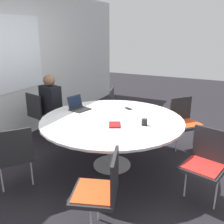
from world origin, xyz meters
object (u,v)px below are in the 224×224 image
object	(u,v)px
spiral_notebook	(115,125)
chair_5	(118,106)
chair_2	(101,188)
person_0	(52,103)
chair_1	(14,153)
laptop	(78,106)
chair_3	(206,160)
coffee_cup	(144,122)
chair_4	(184,119)
cell_phone	(128,109)
chair_0	(40,111)

from	to	relation	value
spiral_notebook	chair_5	bearing A→B (deg)	22.61
chair_2	person_0	size ratio (longest dim) A/B	0.72
chair_1	chair_5	xyz separation A→B (m)	(2.35, -0.31, 0.00)
laptop	spiral_notebook	size ratio (longest dim) A/B	1.31
chair_1	chair_3	world-z (taller)	same
laptop	chair_3	bearing A→B (deg)	-88.61
chair_2	person_0	distance (m)	2.45
chair_1	spiral_notebook	xyz separation A→B (m)	(0.87, -0.93, 0.22)
coffee_cup	chair_4	bearing A→B (deg)	-17.50
laptop	coffee_cup	size ratio (longest dim) A/B	3.92
chair_4	chair_5	size ratio (longest dim) A/B	1.00
chair_4	coffee_cup	world-z (taller)	chair_4
chair_5	coffee_cup	size ratio (longest dim) A/B	10.30
coffee_cup	cell_phone	size ratio (longest dim) A/B	0.55
person_0	chair_4	bearing A→B (deg)	31.35
chair_4	chair_5	distance (m)	1.33
chair_2	chair_3	xyz separation A→B (m)	(0.98, -0.83, 0.00)
chair_1	coffee_cup	size ratio (longest dim) A/B	10.30
chair_2	chair_5	size ratio (longest dim) A/B	1.00
chair_2	spiral_notebook	size ratio (longest dim) A/B	3.46
chair_0	person_0	world-z (taller)	person_0
chair_1	spiral_notebook	size ratio (longest dim) A/B	3.46
chair_2	chair_3	size ratio (longest dim) A/B	1.00
chair_4	laptop	size ratio (longest dim) A/B	2.63
chair_4	person_0	distance (m)	2.32
chair_2	person_0	xyz separation A→B (m)	(1.60, 1.85, 0.19)
chair_5	cell_phone	bearing A→B (deg)	17.18
spiral_notebook	cell_phone	xyz separation A→B (m)	(0.77, 0.12, -0.01)
chair_3	person_0	bearing A→B (deg)	1.48
laptop	coffee_cup	distance (m)	1.20
chair_1	coffee_cup	world-z (taller)	chair_1
chair_1	spiral_notebook	distance (m)	1.29
chair_0	chair_4	bearing A→B (deg)	30.15
chair_5	spiral_notebook	size ratio (longest dim) A/B	3.46
chair_0	spiral_notebook	distance (m)	1.86
chair_0	chair_4	size ratio (longest dim) A/B	1.00
chair_0	chair_2	bearing A→B (deg)	-23.12
cell_phone	laptop	bearing A→B (deg)	117.77
spiral_notebook	laptop	bearing A→B (deg)	64.66
chair_1	cell_phone	world-z (taller)	chair_1
cell_phone	coffee_cup	bearing A→B (deg)	-141.34
laptop	spiral_notebook	distance (m)	0.92
chair_1	person_0	bearing A→B (deg)	60.23
chair_0	chair_2	xyz separation A→B (m)	(-1.58, -2.10, 0.00)
chair_0	chair_4	xyz separation A→B (m)	(0.72, -2.45, 0.00)
chair_4	spiral_notebook	distance (m)	1.47
cell_phone	chair_3	bearing A→B (deg)	-122.24
person_0	chair_5	bearing A→B (deg)	59.47
chair_4	person_0	world-z (taller)	person_0
spiral_notebook	chair_2	bearing A→B (deg)	-161.56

